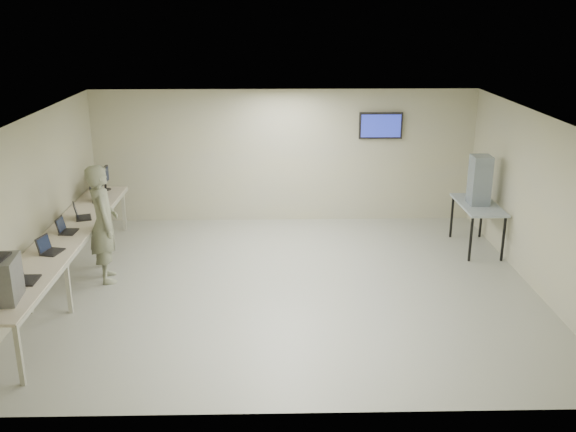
{
  "coord_description": "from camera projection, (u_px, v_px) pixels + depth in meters",
  "views": [
    {
      "loc": [
        -0.23,
        -9.72,
        4.38
      ],
      "look_at": [
        0.0,
        0.2,
        1.15
      ],
      "focal_mm": 40.0,
      "sensor_mm": 36.0,
      "label": 1
    }
  ],
  "objects": [
    {
      "name": "storage_bins",
      "position": [
        480.0,
        180.0,
        11.83
      ],
      "size": [
        0.35,
        0.39,
        0.92
      ],
      "color": "#8898A5",
      "rests_on": "side_table"
    },
    {
      "name": "room",
      "position": [
        290.0,
        203.0,
        10.22
      ],
      "size": [
        8.01,
        7.01,
        2.81
      ],
      "color": "#9EA08C",
      "rests_on": "ground"
    },
    {
      "name": "soldier",
      "position": [
        104.0,
        224.0,
        10.55
      ],
      "size": [
        0.68,
        0.84,
        1.99
      ],
      "primitive_type": "imported",
      "rotation": [
        0.0,
        0.0,
        1.89
      ],
      "color": "#666F59",
      "rests_on": "ground"
    },
    {
      "name": "laptop_2",
      "position": [
        65.0,
        229.0,
        10.39
      ],
      "size": [
        0.29,
        0.34,
        0.26
      ],
      "rotation": [
        0.0,
        0.0,
        -0.05
      ],
      "color": "black",
      "rests_on": "workbench"
    },
    {
      "name": "laptop_0",
      "position": [
        22.0,
        276.0,
        8.54
      ],
      "size": [
        0.31,
        0.37,
        0.29
      ],
      "rotation": [
        0.0,
        0.0,
        0.01
      ],
      "color": "black",
      "rests_on": "workbench"
    },
    {
      "name": "laptop_1",
      "position": [
        49.0,
        248.0,
        9.54
      ],
      "size": [
        0.35,
        0.38,
        0.26
      ],
      "rotation": [
        0.0,
        0.0,
        -0.24
      ],
      "color": "black",
      "rests_on": "workbench"
    },
    {
      "name": "side_table",
      "position": [
        478.0,
        208.0,
        12.0
      ],
      "size": [
        0.69,
        1.48,
        0.89
      ],
      "color": "#95A1A8",
      "rests_on": "ground"
    },
    {
      "name": "workbench",
      "position": [
        65.0,
        241.0,
        10.26
      ],
      "size": [
        0.76,
        6.0,
        0.9
      ],
      "color": "beige",
      "rests_on": "ground"
    },
    {
      "name": "laptop_3",
      "position": [
        80.0,
        214.0,
        11.09
      ],
      "size": [
        0.38,
        0.41,
        0.27
      ],
      "rotation": [
        0.0,
        0.0,
        0.32
      ],
      "color": "black",
      "rests_on": "workbench"
    },
    {
      "name": "monitor_near",
      "position": [
        98.0,
        185.0,
        12.27
      ],
      "size": [
        0.19,
        0.43,
        0.42
      ],
      "color": "black",
      "rests_on": "workbench"
    },
    {
      "name": "laptop_4",
      "position": [
        96.0,
        197.0,
        12.12
      ],
      "size": [
        0.39,
        0.42,
        0.28
      ],
      "rotation": [
        0.0,
        0.0,
        0.28
      ],
      "color": "black",
      "rests_on": "workbench"
    },
    {
      "name": "monitor_far",
      "position": [
        105.0,
        176.0,
        12.77
      ],
      "size": [
        0.21,
        0.46,
        0.46
      ],
      "color": "black",
      "rests_on": "workbench"
    }
  ]
}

